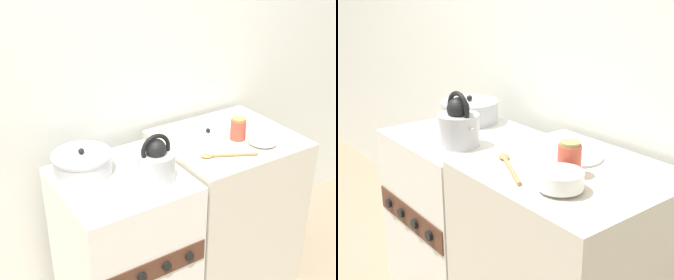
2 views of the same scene
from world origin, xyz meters
TOP-DOWN VIEW (x-y plane):
  - wall_back at (0.00, 0.70)m, footprint 7.00×0.06m
  - stove at (-0.00, 0.29)m, footprint 0.59×0.60m
  - counter at (0.66, 0.32)m, footprint 0.70×0.63m
  - kettle at (0.13, 0.19)m, footprint 0.21×0.17m
  - cooking_pot at (-0.13, 0.42)m, footprint 0.28×0.28m
  - enamel_bowl at (0.76, 0.16)m, footprint 0.15×0.15m
  - storage_jar at (0.69, 0.27)m, footprint 0.08×0.08m
  - loose_pot_lid at (0.59, 0.40)m, footprint 0.21×0.21m
  - wooden_spoon at (0.50, 0.16)m, footprint 0.27×0.15m

SIDE VIEW (x-z plane):
  - stove at x=0.00m, z-range 0.00..0.88m
  - counter at x=0.66m, z-range 0.00..0.91m
  - loose_pot_lid at x=0.59m, z-range 0.90..0.93m
  - wooden_spoon at x=0.50m, z-range 0.91..0.93m
  - cooking_pot at x=-0.13m, z-range 0.87..1.00m
  - enamel_bowl at x=0.76m, z-range 0.91..0.98m
  - storage_jar at x=0.69m, z-range 0.91..1.03m
  - kettle at x=0.13m, z-range 0.85..1.09m
  - wall_back at x=0.00m, z-range 0.00..2.50m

